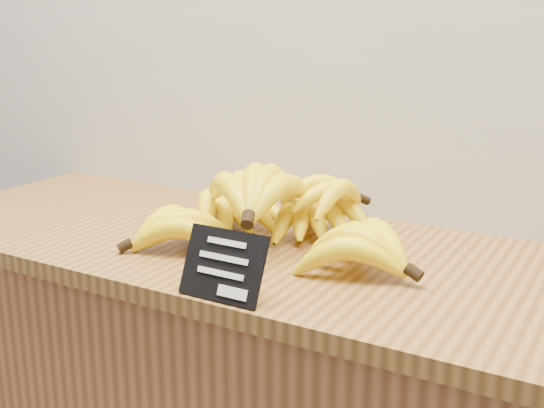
# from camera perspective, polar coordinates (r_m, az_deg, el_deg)

# --- Properties ---
(counter_top) EXTENTS (1.54, 0.54, 0.03)m
(counter_top) POSITION_cam_1_polar(r_m,az_deg,el_deg) (1.20, 1.19, -4.28)
(counter_top) COLOR olive
(counter_top) RESTS_ON counter
(chalkboard_sign) EXTENTS (0.13, 0.05, 0.10)m
(chalkboard_sign) POSITION_cam_1_polar(r_m,az_deg,el_deg) (0.97, -4.12, -5.15)
(chalkboard_sign) COLOR black
(chalkboard_sign) RESTS_ON counter_top
(banana_pile) EXTENTS (0.54, 0.38, 0.13)m
(banana_pile) POSITION_cam_1_polar(r_m,az_deg,el_deg) (1.20, 0.16, -0.96)
(banana_pile) COLOR #FFE80A
(banana_pile) RESTS_ON counter_top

